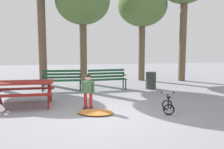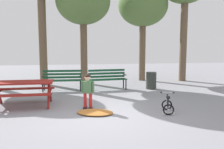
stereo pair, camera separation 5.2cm
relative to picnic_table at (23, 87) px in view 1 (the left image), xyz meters
name	(u,v)px [view 1 (the left image)]	position (x,y,z in m)	size (l,w,h in m)	color
ground	(105,116)	(2.32, -1.42, -0.59)	(36.00, 36.00, 0.00)	gray
picnic_table	(23,87)	(0.00, 0.00, 0.00)	(1.80, 1.34, 0.79)	maroon
park_bench_far_left	(62,78)	(1.09, 2.39, -0.08)	(1.62, 0.54, 0.85)	#144728
park_bench_left	(107,78)	(2.98, 2.35, -0.08)	(1.63, 0.58, 0.85)	#144728
child_standing	(88,89)	(1.93, -0.67, 0.01)	(0.38, 0.23, 1.03)	red
kids_bicycle	(168,105)	(4.08, -1.43, -0.39)	(0.50, 0.63, 0.54)	black
leaf_pile	(95,112)	(2.09, -1.18, -0.56)	(1.00, 0.70, 0.07)	#B26B2D
trash_bin	(151,80)	(4.86, 2.15, -0.23)	(0.44, 0.44, 0.72)	#2D332D
tree_center	(83,3)	(2.09, 4.16, 3.31)	(2.60, 2.60, 5.06)	brown
tree_right	(142,6)	(5.24, 4.75, 3.32)	(2.60, 2.60, 5.07)	brown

